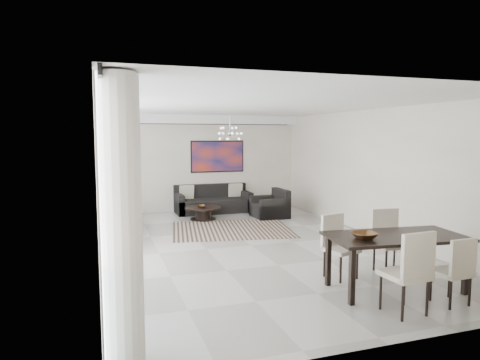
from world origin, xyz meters
name	(u,v)px	position (x,y,z in m)	size (l,w,h in m)	color
room_shell	(272,176)	(0.46, 0.00, 1.45)	(6.00, 9.00, 2.90)	#A8A39B
window_wall	(106,180)	(-2.86, 0.00, 1.47)	(0.37, 8.95, 2.90)	silver
soffit	(203,119)	(0.00, 4.30, 2.77)	(5.98, 0.40, 0.26)	white
painting	(218,156)	(0.50, 4.47, 1.65)	(1.68, 0.04, 0.98)	red
chandelier	(230,133)	(0.30, 2.50, 2.35)	(0.66, 0.66, 0.71)	silver
rug	(232,229)	(0.06, 1.57, 0.01)	(2.85, 2.20, 0.01)	black
coffee_table	(203,212)	(-0.31, 3.02, 0.20)	(1.00, 1.00, 0.35)	black
bowl_coffee	(201,206)	(-0.37, 2.96, 0.38)	(0.21, 0.21, 0.07)	brown
sofa_main	(213,203)	(0.24, 4.07, 0.28)	(2.24, 0.92, 0.81)	black
loveseat	(119,218)	(-2.55, 2.64, 0.26)	(0.86, 1.53, 0.76)	black
armchair	(271,208)	(1.59, 2.78, 0.27)	(0.91, 0.96, 0.78)	black
side_table	(113,204)	(-2.65, 4.15, 0.38)	(0.41, 0.41, 0.56)	black
tv_console	(112,233)	(-2.76, 1.09, 0.23)	(0.41, 1.45, 0.45)	black
television	(119,208)	(-2.60, 1.15, 0.75)	(1.05, 0.14, 0.60)	gray
dining_table	(396,241)	(1.16, -3.10, 0.75)	(2.10, 1.21, 0.83)	black
dining_chair_sw	(411,267)	(0.73, -3.94, 0.64)	(0.55, 0.55, 1.11)	beige
dining_chair_se	(457,267)	(1.55, -3.86, 0.54)	(0.45, 0.45, 0.95)	beige
dining_chair_nw	(337,241)	(0.66, -2.28, 0.58)	(0.57, 0.57, 1.02)	beige
dining_chair_ne	(388,236)	(1.62, -2.32, 0.61)	(0.54, 0.54, 1.06)	beige
bowl_dining	(364,235)	(0.60, -3.13, 0.88)	(0.36, 0.36, 0.09)	brown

